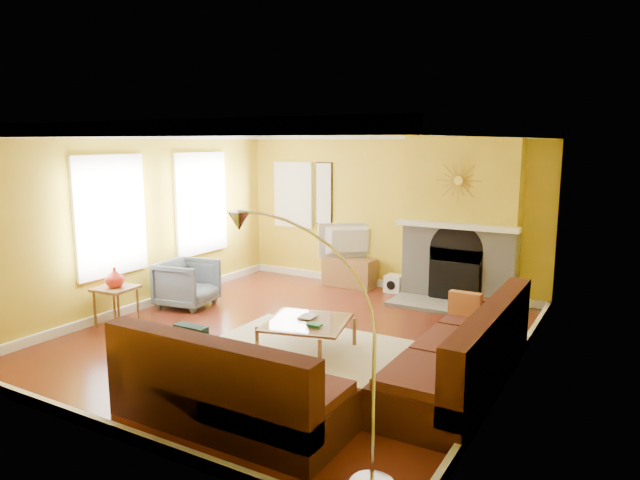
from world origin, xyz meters
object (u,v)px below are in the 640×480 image
Objects in this scene: coffee_table at (307,335)px; media_console at (349,272)px; sectional_sofa at (346,339)px; side_table at (117,306)px; arc_lamp at (309,348)px; armchair at (187,284)px.

coffee_table is 1.06× the size of media_console.
side_table is at bearing 180.00° from sectional_sofa.
coffee_table is at bearing 121.70° from arc_lamp.
media_console is at bearing 113.99° from arc_lamp.
sectional_sofa reaches higher than media_console.
media_console is at bearing 107.88° from coffee_table.
arc_lamp is (4.16, -1.70, 0.72)m from side_table.
arc_lamp reaches higher than sectional_sofa.
sectional_sofa is at bearing 108.19° from arc_lamp.
sectional_sofa is 1.85× the size of arc_lamp.
sectional_sofa is at bearing -119.46° from armchair.
sectional_sofa reaches higher than armchair.
side_table is (-1.80, -3.60, 0.03)m from media_console.
sectional_sofa is 1.87m from arc_lamp.
sectional_sofa is at bearing -63.43° from media_console.
sectional_sofa is 4.06× the size of media_console.
side_table is 0.28× the size of arc_lamp.
armchair reaches higher than side_table.
coffee_table is (-0.80, 0.50, -0.26)m from sectional_sofa.
coffee_table is 2.70m from armchair.
coffee_table is 2.85m from side_table.
media_console is 4.03m from side_table.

